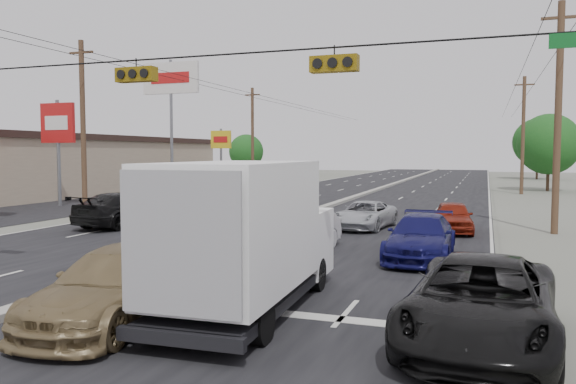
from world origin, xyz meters
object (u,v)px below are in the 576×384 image
Objects in this scene: pole_sign_far at (221,144)px; queue_car_d at (421,238)px; utility_pole_right_c at (523,134)px; tan_sedan at (118,286)px; utility_pole_right_b at (558,116)px; queue_car_a at (283,218)px; queue_car_c at (365,215)px; tree_right_far at (538,142)px; oncoming_far at (285,198)px; utility_pole_left_b at (83,126)px; queue_car_b at (302,232)px; tree_left_far at (246,152)px; queue_car_e at (453,217)px; pole_sign_mid at (58,129)px; oncoming_near at (126,209)px; black_suv at (481,303)px; box_truck at (248,236)px; red_sedan at (224,240)px; pole_sign_billboard at (171,87)px; tree_right_mid at (549,144)px; utility_pole_left_c at (253,137)px.

pole_sign_far reaches higher than queue_car_d.
utility_pole_right_c is 1.91× the size of tan_sedan.
utility_pole_right_c is at bearing 90.00° from utility_pole_right_b.
queue_car_a reaches higher than queue_car_c.
oncoming_far is (-18.39, -48.50, -4.26)m from tree_right_far.
utility_pole_left_b is 18.42m from queue_car_b.
tree_left_far is 55.15m from queue_car_e.
pole_sign_mid is 22.03m from pole_sign_far.
utility_pole_right_b is 56.72m from tree_left_far.
utility_pole_left_b is 1.67× the size of pole_sign_far.
oncoming_near is at bearing -111.01° from tree_right_far.
oncoming_near is (-16.30, 12.01, 0.03)m from black_suv.
black_suv reaches higher than queue_car_c.
box_truck is 1.48× the size of queue_car_c.
queue_car_c is (-5.27, 15.00, -0.16)m from black_suv.
tree_left_far is 1.63× the size of red_sedan.
queue_car_b reaches higher than oncoming_far.
black_suv is 8.34m from queue_car_d.
tan_sedan is at bearing -60.67° from pole_sign_billboard.
red_sedan is (-1.04, 7.13, -0.14)m from tan_sedan.
queue_car_a is 7.27m from queue_car_d.
tree_right_mid is 31.93m from queue_car_e.
pole_sign_far is at bearing -64.89° from oncoming_near.
oncoming_near is at bearing -158.07° from queue_car_c.
red_sedan is 0.75× the size of queue_car_d.
utility_pole_left_c is 1.67× the size of pole_sign_far.
pole_sign_mid is at bearing 155.88° from queue_car_a.
tree_left_far is (-9.50, 45.00, -1.39)m from utility_pole_left_b.
queue_car_b is (-1.22, 7.57, -0.99)m from box_truck.
queue_car_d is at bearing 16.21° from red_sedan.
tree_right_far is at bearing -103.62° from oncoming_near.
queue_car_a reaches higher than queue_car_b.
utility_pole_left_c is at bearing 109.95° from red_sedan.
box_truck is at bearing 142.25° from oncoming_near.
utility_pole_right_b is 12.82m from queue_car_b.
pole_sign_billboard is 1.35× the size of tree_right_far.
utility_pole_right_c is 35.13m from oncoming_near.
black_suv is (26.60, -19.11, -4.33)m from pole_sign_mid.
black_suv is at bearing -96.68° from tree_right_mid.
utility_pole_right_c is 1.77× the size of black_suv.
utility_pole_left_b is at bearing 180.00° from utility_pole_right_b.
utility_pole_left_c is 44.93m from tan_sedan.
queue_car_b is at bearing -64.14° from utility_pole_left_c.
queue_car_e is (-4.22, -1.00, -4.42)m from utility_pole_right_b.
pole_sign_mid reaches higher than box_truck.
utility_pole_right_b reaches higher than pole_sign_mid.
utility_pole_left_b is 1.40× the size of tree_right_mid.
queue_car_a is (-1.04, 12.88, -0.02)m from tan_sedan.
pole_sign_far is 23.26m from oncoming_far.
pole_sign_far is at bearing 108.60° from tan_sedan.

